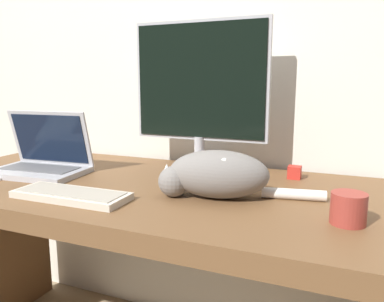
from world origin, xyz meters
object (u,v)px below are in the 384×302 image
(laptop, at_px, (42,161))
(cat, at_px, (216,174))
(external_keyboard, at_px, (71,195))
(monitor, at_px, (200,92))
(coffee_mug, at_px, (348,209))

(laptop, distance_m, cat, 0.71)
(external_keyboard, relative_size, cat, 0.75)
(monitor, height_order, laptop, monitor)
(laptop, xyz_separation_m, coffee_mug, (1.08, -0.12, -0.01))
(cat, bearing_deg, laptop, 166.76)
(coffee_mug, bearing_deg, laptop, 173.67)
(monitor, height_order, cat, monitor)
(monitor, bearing_deg, cat, -61.00)
(external_keyboard, height_order, cat, cat)
(external_keyboard, distance_m, cat, 0.44)
(cat, bearing_deg, coffee_mug, -22.27)
(laptop, height_order, external_keyboard, laptop)
(external_keyboard, bearing_deg, monitor, 65.94)
(cat, bearing_deg, monitor, 108.98)
(external_keyboard, bearing_deg, cat, 23.31)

